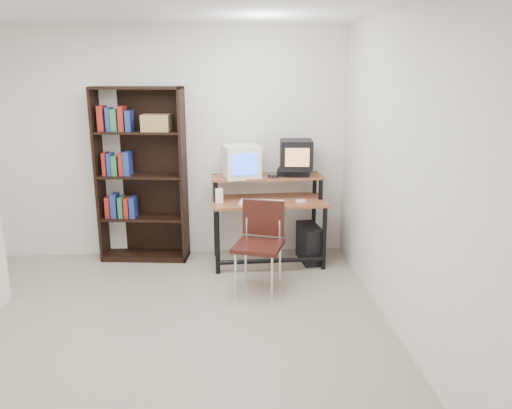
{
  "coord_description": "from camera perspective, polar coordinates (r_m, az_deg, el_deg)",
  "views": [
    {
      "loc": [
        0.6,
        -3.72,
        2.1
      ],
      "look_at": [
        0.91,
        1.1,
        0.82
      ],
      "focal_mm": 35.0,
      "sensor_mm": 36.0,
      "label": 1
    }
  ],
  "objects": [
    {
      "name": "wall_outlet",
      "position": [
        5.37,
        11.55,
        -5.0
      ],
      "size": [
        0.02,
        0.08,
        0.12
      ],
      "primitive_type": "cube",
      "color": "beige",
      "rests_on": "right_wall"
    },
    {
      "name": "crt_monitor",
      "position": [
        5.51,
        -1.7,
        4.94
      ],
      "size": [
        0.44,
        0.44,
        0.36
      ],
      "rotation": [
        0.0,
        0.0,
        0.18
      ],
      "color": "white",
      "rests_on": "computer_desk"
    },
    {
      "name": "floor",
      "position": [
        4.31,
        -11.58,
        -14.67
      ],
      "size": [
        4.0,
        4.0,
        0.01
      ],
      "primitive_type": "cube",
      "color": "#9D9582",
      "rests_on": "ground"
    },
    {
      "name": "crt_tv",
      "position": [
        5.56,
        4.61,
        5.68
      ],
      "size": [
        0.37,
        0.37,
        0.33
      ],
      "rotation": [
        0.0,
        0.0,
        -0.07
      ],
      "color": "black",
      "rests_on": "vcr"
    },
    {
      "name": "school_chair",
      "position": [
        4.88,
        0.49,
        -3.69
      ],
      "size": [
        0.56,
        0.56,
        0.88
      ],
      "rotation": [
        0.0,
        0.0,
        -0.32
      ],
      "color": "black",
      "rests_on": "floor"
    },
    {
      "name": "pc_tower",
      "position": [
        5.75,
        6.11,
        -4.4
      ],
      "size": [
        0.25,
        0.47,
        0.42
      ],
      "primitive_type": "cube",
      "rotation": [
        0.0,
        0.0,
        0.12
      ],
      "color": "black",
      "rests_on": "floor"
    },
    {
      "name": "bookshelf",
      "position": [
        5.76,
        -12.93,
        3.46
      ],
      "size": [
        1.01,
        0.43,
        1.95
      ],
      "rotation": [
        0.0,
        0.0,
        -0.11
      ],
      "color": "black",
      "rests_on": "floor"
    },
    {
      "name": "mousepad",
      "position": [
        5.45,
        4.98,
        0.21
      ],
      "size": [
        0.23,
        0.19,
        0.01
      ],
      "primitive_type": "cube",
      "rotation": [
        0.0,
        0.0,
        -0.05
      ],
      "color": "black",
      "rests_on": "computer_desk"
    },
    {
      "name": "mouse",
      "position": [
        5.44,
        5.13,
        0.37
      ],
      "size": [
        0.11,
        0.09,
        0.03
      ],
      "primitive_type": "cube",
      "rotation": [
        0.0,
        0.0,
        0.28
      ],
      "color": "white",
      "rests_on": "mousepad"
    },
    {
      "name": "desk_speaker",
      "position": [
        5.4,
        -4.26,
        0.96
      ],
      "size": [
        0.09,
        0.08,
        0.17
      ],
      "primitive_type": "cube",
      "rotation": [
        0.0,
        0.0,
        0.12
      ],
      "color": "white",
      "rests_on": "computer_desk"
    },
    {
      "name": "back_wall",
      "position": [
        5.8,
        -9.66,
        6.76
      ],
      "size": [
        4.0,
        0.01,
        2.6
      ],
      "primitive_type": "cube",
      "color": "silver",
      "rests_on": "floor"
    },
    {
      "name": "computer_desk",
      "position": [
        5.54,
        1.39,
        0.17
      ],
      "size": [
        1.26,
        0.67,
        0.98
      ],
      "rotation": [
        0.0,
        0.0,
        0.04
      ],
      "color": "brown",
      "rests_on": "floor"
    },
    {
      "name": "vcr",
      "position": [
        5.62,
        4.32,
        3.67
      ],
      "size": [
        0.4,
        0.33,
        0.08
      ],
      "primitive_type": "cube",
      "rotation": [
        0.0,
        0.0,
        -0.2
      ],
      "color": "black",
      "rests_on": "computer_desk"
    },
    {
      "name": "front_wall",
      "position": [
        1.99,
        -21.21,
        -10.02
      ],
      "size": [
        4.0,
        0.01,
        2.6
      ],
      "primitive_type": "cube",
      "color": "silver",
      "rests_on": "floor"
    },
    {
      "name": "keyboard",
      "position": [
        5.35,
        0.64,
        0.15
      ],
      "size": [
        0.5,
        0.29,
        0.03
      ],
      "primitive_type": "cube",
      "rotation": [
        0.0,
        0.0,
        -0.19
      ],
      "color": "white",
      "rests_on": "computer_desk"
    },
    {
      "name": "cd_spindle",
      "position": [
        5.48,
        1.93,
        3.25
      ],
      "size": [
        0.13,
        0.13,
        0.05
      ],
      "primitive_type": "cylinder",
      "rotation": [
        0.0,
        0.0,
        0.09
      ],
      "color": "#26262B",
      "rests_on": "computer_desk"
    },
    {
      "name": "right_wall",
      "position": [
        4.05,
        16.63,
        2.86
      ],
      "size": [
        0.01,
        4.0,
        2.6
      ],
      "primitive_type": "cube",
      "color": "silver",
      "rests_on": "floor"
    }
  ]
}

